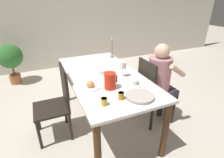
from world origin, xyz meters
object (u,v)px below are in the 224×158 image
Objects in this scene: wine_glass_water at (123,66)px; candlestick_tall at (112,50)px; bread_plate at (90,86)px; chair_person_side at (152,91)px; serving_tray at (140,96)px; teacup_near_person at (134,83)px; jam_jar_red at (121,95)px; potted_plant at (10,58)px; teacup_across at (102,73)px; red_pitcher at (110,81)px; person_seated at (161,79)px; chair_opposite at (57,102)px; jam_jar_amber at (104,101)px.

candlestick_tall is at bearing 76.61° from wine_glass_water.
bread_plate is (-0.47, -0.13, -0.12)m from wine_glass_water.
chair_person_side is at bearing -73.57° from candlestick_tall.
serving_tray is 1.37× the size of bread_plate.
serving_tray is at bearing -109.05° from teacup_near_person.
potted_plant reaches higher than jam_jar_red.
potted_plant is at bearing 122.37° from teacup_across.
potted_plant reaches higher than teacup_across.
red_pitcher is 1.28× the size of teacup_across.
bread_plate is at bearing 164.65° from teacup_near_person.
jam_jar_red is at bearing -64.80° from person_seated.
chair_opposite is 5.16× the size of red_pitcher.
wine_glass_water reaches higher than chair_person_side.
candlestick_tall is at bearing 63.57° from jam_jar_amber.
chair_opposite is at bearing -149.76° from candlestick_tall.
potted_plant is (-1.41, 2.66, -0.23)m from serving_tray.
candlestick_tall is at bearing 80.81° from teacup_near_person.
teacup_near_person is 1.00× the size of teacup_across.
person_seated reaches higher than red_pitcher.
jam_jar_red is 0.22× the size of candlestick_tall.
bread_plate is 0.25× the size of potted_plant.
bread_plate is at bearing 120.86° from jam_jar_red.
wine_glass_water reaches higher than chair_opposite.
jam_jar_amber is 1.43m from candlestick_tall.
red_pitcher is at bearing 172.74° from teacup_near_person.
jam_jar_red is 1.33m from candlestick_tall.
teacup_across is at bearing 71.17° from jam_jar_amber.
serving_tray is at bearing -48.07° from chair_person_side.
chair_opposite is at bearing 152.48° from teacup_near_person.
chair_person_side is 0.86m from jam_jar_red.
jam_jar_red is (0.01, -0.25, -0.05)m from red_pitcher.
chair_opposite is 1.07m from serving_tray.
jam_jar_red reaches higher than teacup_across.
teacup_across is 1.99× the size of jam_jar_amber.
person_seated is 0.54m from teacup_near_person.
candlestick_tall is (0.64, 1.28, 0.09)m from jam_jar_amber.
potted_plant is at bearing 117.89° from serving_tray.
wine_glass_water is at bearing 15.79° from bread_plate.
candlestick_tall reaches higher than jam_jar_amber.
teacup_across is at bearing -57.63° from potted_plant.
person_seated is at bearing 1.26° from bread_plate.
bread_plate is (-0.90, -0.06, 0.30)m from chair_person_side.
red_pitcher reaches higher than chair_person_side.
jam_jar_amber is (-0.45, -0.51, -0.10)m from wine_glass_water.
chair_opposite is (-1.26, 0.25, 0.00)m from chair_person_side.
person_seated is 1.00m from bread_plate.
teacup_across is at bearing 86.98° from jam_jar_red.
potted_plant is at bearing 122.06° from teacup_near_person.
chair_opposite is 0.95m from wine_glass_water.
potted_plant is (-1.01, 2.26, -0.24)m from bread_plate.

